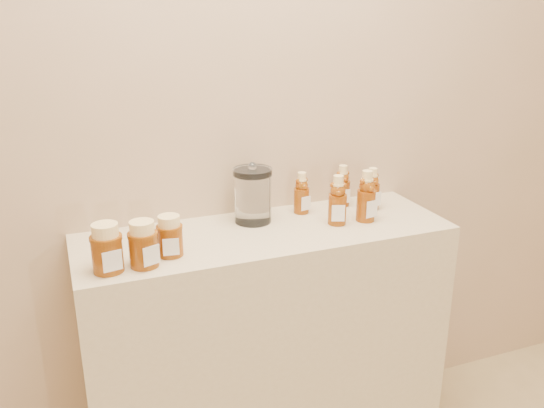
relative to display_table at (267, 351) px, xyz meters
name	(u,v)px	position (x,y,z in m)	size (l,w,h in m)	color
wall_back	(244,81)	(0.00, 0.20, 0.90)	(3.50, 0.02, 2.70)	tan
display_table	(267,351)	(0.00, 0.00, 0.00)	(1.20, 0.40, 0.90)	#C6B791
bear_bottle_back_left	(302,190)	(0.17, 0.11, 0.53)	(0.06, 0.06, 0.16)	#6B2E08
bear_bottle_back_mid	(343,183)	(0.34, 0.13, 0.53)	(0.06, 0.06, 0.17)	#6B2E08
bear_bottle_back_right	(372,186)	(0.42, 0.06, 0.53)	(0.06, 0.06, 0.17)	#6B2E08
bear_bottle_front_left	(338,197)	(0.24, -0.03, 0.54)	(0.06, 0.06, 0.19)	#6B2E08
bear_bottle_front_right	(366,193)	(0.34, -0.03, 0.55)	(0.07, 0.07, 0.20)	#6B2E08
honey_jar_left	(143,244)	(-0.41, -0.12, 0.52)	(0.08, 0.08, 0.13)	#6B2E08
honey_jar_back	(170,236)	(-0.32, -0.07, 0.51)	(0.08, 0.08, 0.12)	#6B2E08
honey_jar_front	(107,248)	(-0.50, -0.12, 0.52)	(0.09, 0.09, 0.14)	#6B2E08
glass_canister	(253,193)	(-0.01, 0.10, 0.55)	(0.13, 0.13, 0.20)	white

